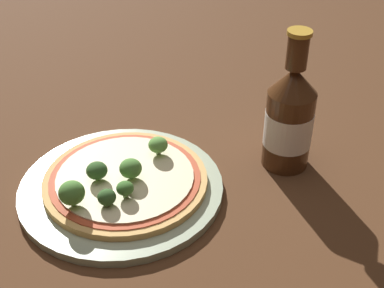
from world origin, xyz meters
TOP-DOWN VIEW (x-y plane):
  - ground_plane at (0.00, 0.00)m, footprint 3.00×3.00m
  - plate at (0.02, -0.03)m, footprint 0.28×0.28m
  - pizza at (0.02, -0.02)m, footprint 0.23×0.23m
  - broccoli_floret_0 at (0.02, -0.09)m, footprint 0.02×0.02m
  - broccoli_floret_1 at (-0.01, -0.04)m, footprint 0.03×0.03m
  - broccoli_floret_2 at (-0.02, -0.10)m, footprint 0.03×0.03m
  - broccoli_floret_3 at (0.04, -0.06)m, footprint 0.02×0.02m
  - broccoli_floret_4 at (0.05, 0.04)m, footprint 0.03×0.03m
  - broccoli_floret_5 at (0.03, -0.03)m, footprint 0.03×0.03m
  - beer_bottle at (0.23, 0.10)m, footprint 0.07×0.07m

SIDE VIEW (x-z plane):
  - ground_plane at x=0.00m, z-range 0.00..0.00m
  - plate at x=0.02m, z-range 0.00..0.01m
  - pizza at x=0.02m, z-range 0.01..0.03m
  - broccoli_floret_0 at x=0.02m, z-range 0.03..0.05m
  - broccoli_floret_3 at x=0.04m, z-range 0.03..0.05m
  - broccoli_floret_1 at x=-0.01m, z-range 0.03..0.05m
  - broccoli_floret_4 at x=0.05m, z-range 0.03..0.06m
  - broccoli_floret_5 at x=0.03m, z-range 0.03..0.06m
  - broccoli_floret_2 at x=-0.02m, z-range 0.03..0.06m
  - beer_bottle at x=0.23m, z-range -0.03..0.19m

